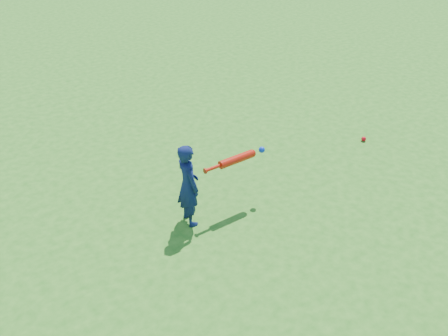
{
  "coord_description": "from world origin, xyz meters",
  "views": [
    {
      "loc": [
        -3.11,
        -3.47,
        3.64
      ],
      "look_at": [
        -0.24,
        0.6,
        0.55
      ],
      "focal_mm": 40.0,
      "sensor_mm": 36.0,
      "label": 1
    }
  ],
  "objects": [
    {
      "name": "ground_ball_red",
      "position": [
        2.45,
        0.75,
        0.04
      ],
      "size": [
        0.07,
        0.07,
        0.07
      ],
      "primitive_type": "sphere",
      "color": "red",
      "rests_on": "ground"
    },
    {
      "name": "ground",
      "position": [
        0.0,
        0.0,
        0.0
      ],
      "size": [
        80.0,
        80.0,
        0.0
      ],
      "primitive_type": "plane",
      "color": "#2A711B",
      "rests_on": "ground"
    },
    {
      "name": "bat_swing",
      "position": [
        -0.06,
        0.55,
        0.65
      ],
      "size": [
        0.87,
        0.1,
        0.1
      ],
      "rotation": [
        0.0,
        0.0,
        0.01
      ],
      "color": "red",
      "rests_on": "ground"
    },
    {
      "name": "child",
      "position": [
        -0.74,
        0.6,
        0.51
      ],
      "size": [
        0.28,
        0.4,
        1.02
      ],
      "primitive_type": "imported",
      "rotation": [
        0.0,
        0.0,
        1.46
      ],
      "color": "#0F1947",
      "rests_on": "ground"
    }
  ]
}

